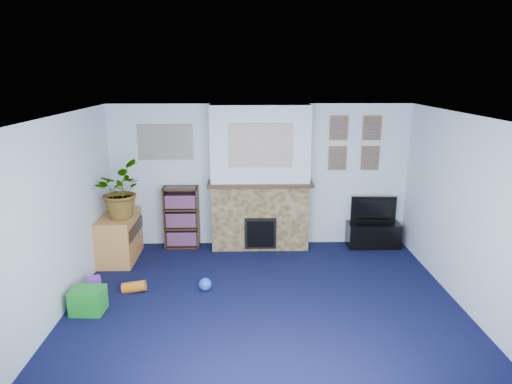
{
  "coord_description": "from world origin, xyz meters",
  "views": [
    {
      "loc": [
        -0.24,
        -5.25,
        2.9
      ],
      "look_at": [
        -0.09,
        0.97,
        1.26
      ],
      "focal_mm": 32.0,
      "sensor_mm": 36.0,
      "label": 1
    }
  ],
  "objects_px": {
    "tv_stand": "(373,234)",
    "television": "(374,210)",
    "bookshelf": "(182,218)",
    "sideboard": "(120,238)"
  },
  "relations": [
    {
      "from": "bookshelf",
      "to": "television",
      "type": "bearing_deg",
      "value": -0.99
    },
    {
      "from": "tv_stand",
      "to": "television",
      "type": "xyz_separation_m",
      "value": [
        0.0,
        0.02,
        0.41
      ]
    },
    {
      "from": "bookshelf",
      "to": "sideboard",
      "type": "distance_m",
      "value": 1.07
    },
    {
      "from": "tv_stand",
      "to": "television",
      "type": "relative_size",
      "value": 1.15
    },
    {
      "from": "television",
      "to": "bookshelf",
      "type": "relative_size",
      "value": 0.73
    },
    {
      "from": "television",
      "to": "bookshelf",
      "type": "distance_m",
      "value": 3.26
    },
    {
      "from": "television",
      "to": "bookshelf",
      "type": "xyz_separation_m",
      "value": [
        -3.25,
        0.06,
        -0.13
      ]
    },
    {
      "from": "television",
      "to": "sideboard",
      "type": "relative_size",
      "value": 0.82
    },
    {
      "from": "tv_stand",
      "to": "sideboard",
      "type": "bearing_deg",
      "value": -173.9
    },
    {
      "from": "bookshelf",
      "to": "sideboard",
      "type": "bearing_deg",
      "value": -150.37
    }
  ]
}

